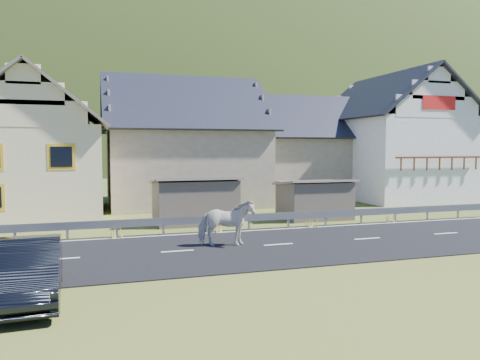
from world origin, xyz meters
name	(u,v)px	position (x,y,z in m)	size (l,w,h in m)	color
ground	(278,245)	(0.00, 0.00, 0.00)	(160.00, 160.00, 0.00)	#35481A
road	(278,245)	(0.00, 0.00, 0.02)	(60.00, 7.00, 0.04)	black
lane_markings	(278,244)	(0.00, 0.00, 0.04)	(60.00, 6.60, 0.01)	silver
guardrail	(249,218)	(0.00, 3.68, 0.56)	(28.10, 0.09, 0.75)	#93969B
shed_left	(195,201)	(-2.00, 6.50, 1.10)	(4.30, 3.30, 2.40)	#6D6153
shed_right	(314,200)	(4.50, 6.00, 1.00)	(3.80, 2.90, 2.20)	#6D6153
house_cream	(36,139)	(-10.00, 12.00, 4.36)	(7.80, 9.80, 8.30)	beige
house_stone_a	(183,136)	(-1.00, 15.00, 4.63)	(10.80, 9.80, 8.90)	gray
house_stone_b	(304,143)	(9.00, 17.00, 4.24)	(9.80, 8.80, 8.10)	gray
house_white	(392,132)	(15.00, 14.00, 5.06)	(8.80, 10.80, 9.70)	white
mountain	(126,205)	(5.00, 180.00, -20.00)	(440.00, 280.00, 260.00)	#1B3110
horse	(226,223)	(-2.04, 0.32, 0.95)	(2.15, 0.98, 1.81)	beige
car	(27,270)	(-8.53, -4.19, 0.75)	(1.59, 4.57, 1.51)	black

